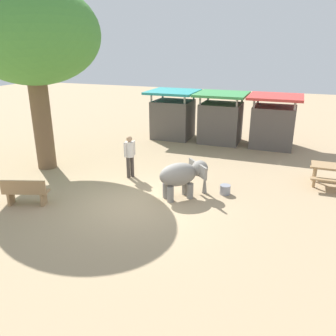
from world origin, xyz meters
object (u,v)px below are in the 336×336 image
Objects in this scene: elephant at (183,175)px; feed_bucket at (225,190)px; wooden_bench at (25,192)px; market_stall_teal at (173,117)px; market_stall_green at (221,120)px; picnic_table_near at (334,171)px; person_handler at (130,153)px; market_stall_red at (273,124)px; shade_tree_main at (31,36)px.

elephant is 4.54× the size of feed_bucket.
wooden_bench is 0.58× the size of market_stall_teal.
feed_bucket is (1.62, -6.54, -0.98)m from market_stall_green.
picnic_table_near is (9.13, 5.06, 0.12)m from wooden_bench.
elephant is 1.01× the size of person_handler.
picnic_table_near is (4.71, 2.72, -0.19)m from elephant.
elephant is 0.65× the size of market_stall_green.
wooden_bench is 6.47m from feed_bucket.
market_stall_teal and market_stall_red have the same top height.
person_handler is (-2.45, 1.03, 0.18)m from elephant.
wooden_bench is (-1.97, -3.37, -0.48)m from person_handler.
feed_bucket is at bearing -76.07° from market_stall_green.
person_handler reaches higher than wooden_bench.
person_handler is 7.80m from market_stall_red.
market_stall_red is (8.43, 6.41, -3.94)m from shade_tree_main.
person_handler is 0.23× the size of shade_tree_main.
person_handler is 3.93m from wooden_bench.
wooden_bench is 0.96× the size of picnic_table_near.
market_stall_green is at bearing 103.93° from feed_bucket.
shade_tree_main is at bearing 100.21° from wooden_bench.
market_stall_teal reaches higher than person_handler.
shade_tree_main is 4.80× the size of wooden_bench.
market_stall_teal is 7.00× the size of feed_bucket.
elephant is 7.58m from shade_tree_main.
market_stall_red is (-2.46, 4.54, 0.55)m from picnic_table_near.
elephant is at bearing -87.25° from market_stall_green.
market_stall_teal reaches higher than elephant.
elephant is 0.65× the size of market_stall_red.
shade_tree_main is at bearing -150.57° from person_handler.
person_handler reaches higher than elephant.
shade_tree_main is 5.87m from wooden_bench.
market_stall_green is at bearing 47.70° from shade_tree_main.
picnic_table_near is at bearing -61.51° from market_stall_red.
feed_bucket is (-3.44, -2.00, -0.43)m from picnic_table_near.
picnic_table_near is 4.00m from feed_bucket.
person_handler is at bearing 113.39° from elephant.
wooden_bench is 4.04× the size of feed_bucket.
feed_bucket is (3.72, -0.31, -0.79)m from person_handler.
market_stall_green reaches higher than feed_bucket.
market_stall_teal is at bearing 122.86° from feed_bucket.
market_stall_red reaches higher than feed_bucket.
elephant is at bearing -150.50° from feed_bucket.
picnic_table_near is 8.92m from market_stall_teal.
person_handler is 6.25m from market_stall_teal.
market_stall_green is 6.80m from feed_bucket.
person_handler is 6.57m from market_stall_green.
feed_bucket is at bearing -57.14° from market_stall_teal.
elephant is 1.08× the size of picnic_table_near.
shade_tree_main is 8.19m from market_stall_teal.
elephant is at bearing -149.41° from picnic_table_near.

